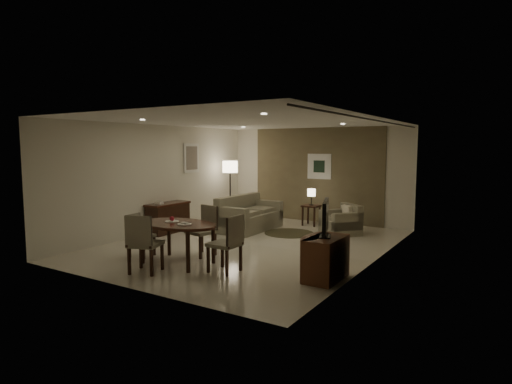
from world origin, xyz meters
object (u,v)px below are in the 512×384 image
Objects in this scene: armchair at (341,219)px; side_table at (311,215)px; tv_cabinet at (326,258)px; chair_near at (146,243)px; console_desk at (168,218)px; floor_lamp at (230,191)px; chair_far at (201,231)px; chair_left at (142,235)px; dining_table at (178,243)px; sofa at (250,213)px; chair_right at (224,243)px.

armchair is 1.48× the size of side_table.
chair_near is (-2.79, -1.26, 0.16)m from tv_cabinet.
console_desk is 1.17× the size of chair_near.
armchair is 1.34m from side_table.
chair_near reaches higher than armchair.
floor_lamp reaches higher than console_desk.
chair_left is at bearing -135.09° from chair_far.
tv_cabinet is 3.70m from chair_left.
chair_near reaches higher than tv_cabinet.
dining_table is 3.48m from sofa.
chair_right reaches higher than side_table.
chair_far is at bearing -120.98° from chair_right.
sofa is 2.26× the size of armchair.
floor_lamp is at bearing 83.96° from console_desk.
chair_near reaches higher than chair_left.
floor_lamp is (-1.32, 0.97, 0.43)m from sofa.
console_desk is 3.81m from chair_right.
tv_cabinet is 3.06m from chair_near.
dining_table is at bearing -71.80° from armchair.
chair_right is at bearing -165.67° from chair_near.
tv_cabinet is 2.76m from dining_table.
chair_far is at bearing -112.25° from chair_near.
side_table is (-2.24, 4.32, -0.07)m from tv_cabinet.
side_table is 2.51m from floor_lamp.
chair_far is 1.16m from chair_left.
chair_far reaches higher than tv_cabinet.
chair_near reaches higher than dining_table.
armchair reaches higher than side_table.
tv_cabinet is 1.74m from chair_right.
chair_far is 4.20m from floor_lamp.
console_desk is at bearing -111.65° from armchair.
floor_lamp is (-3.52, 0.26, 0.50)m from armchair.
chair_left is 0.48× the size of floor_lamp.
chair_right is 5.30m from floor_lamp.
dining_table reaches higher than armchair.
console_desk is 2.14× the size of side_table.
chair_right is at bearing -153.73° from sofa.
dining_table is 0.92× the size of floor_lamp.
chair_right is at bearing -58.26° from armchair.
chair_right is at bearing -83.13° from side_table.
console_desk is at bearing -133.15° from side_table.
sofa reaches higher than chair_left.
chair_near is 4.18m from sofa.
chair_right is (3.23, -2.01, 0.12)m from console_desk.
floor_lamp is (-1.93, 3.72, 0.38)m from chair_far.
console_desk is 1.43× the size of chair_left.
dining_table is at bearing -115.17° from chair_near.
armchair is (3.77, 2.10, -0.01)m from console_desk.
chair_right is at bearing -55.71° from floor_lamp.
armchair reaches higher than tv_cabinet.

